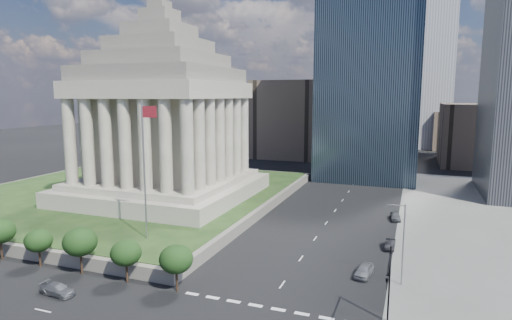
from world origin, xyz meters
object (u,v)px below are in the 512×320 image
at_px(suv_grey, 58,289).
at_px(parked_sedan_mid, 390,244).
at_px(traffic_signal_ne, 389,280).
at_px(street_lamp_north, 402,240).
at_px(parked_sedan_far, 395,216).
at_px(flagpole, 145,163).
at_px(parked_sedan_near, 364,270).
at_px(war_memorial, 163,102).

distance_m(suv_grey, parked_sedan_mid, 45.38).
distance_m(traffic_signal_ne, suv_grey, 36.55).
height_order(street_lamp_north, parked_sedan_far, street_lamp_north).
xyz_separation_m(street_lamp_north, parked_sedan_mid, (-1.83, 12.46, -5.02)).
bearing_deg(flagpole, parked_sedan_near, 3.74).
distance_m(flagpole, traffic_signal_ne, 36.69).
xyz_separation_m(street_lamp_north, suv_grey, (-36.70, -16.59, -5.01)).
xyz_separation_m(war_memorial, street_lamp_north, (47.33, -23.00, -15.74)).
bearing_deg(traffic_signal_ne, parked_sedan_near, 105.86).
distance_m(war_memorial, parked_sedan_far, 50.25).
xyz_separation_m(street_lamp_north, parked_sedan_far, (-1.83, 28.27, -4.92)).
xyz_separation_m(suv_grey, parked_sedan_mid, (34.87, 29.05, -0.01)).
height_order(street_lamp_north, parked_sedan_mid, street_lamp_north).
bearing_deg(parked_sedan_far, parked_sedan_mid, -97.97).
xyz_separation_m(flagpole, traffic_signal_ne, (34.33, -10.30, -7.86)).
relative_size(flagpole, parked_sedan_near, 4.51).
relative_size(war_memorial, parked_sedan_far, 9.01).
height_order(war_memorial, parked_sedan_far, war_memorial).
bearing_deg(parked_sedan_mid, war_memorial, 167.21).
bearing_deg(street_lamp_north, traffic_signal_ne, -94.19).
bearing_deg(war_memorial, flagpole, -63.11).
xyz_separation_m(war_memorial, traffic_signal_ne, (46.50, -34.30, -16.15)).
xyz_separation_m(flagpole, parked_sedan_mid, (33.33, 13.46, -12.47)).
bearing_deg(parked_sedan_near, war_memorial, 161.07).
xyz_separation_m(war_memorial, flagpole, (12.17, -24.00, -8.29)).
height_order(parked_sedan_near, parked_sedan_far, parked_sedan_near).
height_order(war_memorial, street_lamp_north, war_memorial).
bearing_deg(traffic_signal_ne, suv_grey, -171.61).
distance_m(war_memorial, parked_sedan_mid, 51.11).
relative_size(flagpole, parked_sedan_far, 4.62).
bearing_deg(traffic_signal_ne, flagpole, 163.29).
relative_size(war_memorial, parked_sedan_mid, 10.00).
bearing_deg(suv_grey, street_lamp_north, -62.15).
bearing_deg(parked_sedan_near, street_lamp_north, -5.03).
relative_size(flagpole, parked_sedan_mid, 5.13).
xyz_separation_m(suv_grey, parked_sedan_near, (32.37, 17.61, 0.10)).
bearing_deg(suv_grey, parked_sedan_near, -57.93).
xyz_separation_m(flagpole, suv_grey, (-1.54, -15.59, -12.46)).
distance_m(traffic_signal_ne, parked_sedan_mid, 24.22).
bearing_deg(flagpole, suv_grey, -95.64).
relative_size(parked_sedan_near, parked_sedan_far, 1.03).
height_order(war_memorial, parked_sedan_mid, war_memorial).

